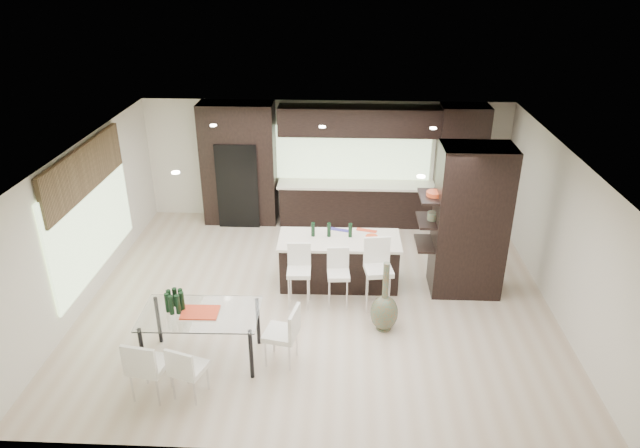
{
  "coord_description": "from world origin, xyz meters",
  "views": [
    {
      "loc": [
        0.43,
        -8.6,
        5.5
      ],
      "look_at": [
        0.0,
        0.6,
        1.15
      ],
      "focal_mm": 32.0,
      "sensor_mm": 36.0,
      "label": 1
    }
  ],
  "objects_px": {
    "stool_right": "(378,282)",
    "chair_near": "(190,372)",
    "kitchen_island": "(339,261)",
    "stool_mid": "(338,284)",
    "bench": "(357,266)",
    "chair_far": "(150,369)",
    "floor_vase": "(385,297)",
    "chair_end": "(281,337)",
    "dining_table": "(203,336)",
    "stool_left": "(299,282)"
  },
  "relations": [
    {
      "from": "floor_vase",
      "to": "chair_far",
      "type": "height_order",
      "value": "floor_vase"
    },
    {
      "from": "kitchen_island",
      "to": "chair_near",
      "type": "bearing_deg",
      "value": -123.56
    },
    {
      "from": "stool_mid",
      "to": "chair_far",
      "type": "relative_size",
      "value": 0.96
    },
    {
      "from": "stool_mid",
      "to": "chair_far",
      "type": "height_order",
      "value": "chair_far"
    },
    {
      "from": "bench",
      "to": "stool_left",
      "type": "bearing_deg",
      "value": -120.36
    },
    {
      "from": "bench",
      "to": "chair_end",
      "type": "height_order",
      "value": "chair_end"
    },
    {
      "from": "floor_vase",
      "to": "chair_near",
      "type": "distance_m",
      "value": 3.2
    },
    {
      "from": "stool_left",
      "to": "floor_vase",
      "type": "relative_size",
      "value": 0.74
    },
    {
      "from": "stool_mid",
      "to": "stool_right",
      "type": "xyz_separation_m",
      "value": [
        0.67,
        -0.04,
        0.09
      ]
    },
    {
      "from": "bench",
      "to": "chair_far",
      "type": "relative_size",
      "value": 1.6
    },
    {
      "from": "stool_right",
      "to": "chair_end",
      "type": "relative_size",
      "value": 1.18
    },
    {
      "from": "stool_right",
      "to": "dining_table",
      "type": "xyz_separation_m",
      "value": [
        -2.65,
        -1.5,
        -0.1
      ]
    },
    {
      "from": "chair_far",
      "to": "chair_end",
      "type": "distance_m",
      "value": 1.88
    },
    {
      "from": "dining_table",
      "to": "chair_far",
      "type": "bearing_deg",
      "value": -125.07
    },
    {
      "from": "chair_far",
      "to": "dining_table",
      "type": "bearing_deg",
      "value": 65.96
    },
    {
      "from": "kitchen_island",
      "to": "stool_mid",
      "type": "distance_m",
      "value": 0.76
    },
    {
      "from": "kitchen_island",
      "to": "chair_far",
      "type": "bearing_deg",
      "value": -129.8
    },
    {
      "from": "bench",
      "to": "chair_near",
      "type": "relative_size",
      "value": 1.8
    },
    {
      "from": "chair_end",
      "to": "dining_table",
      "type": "bearing_deg",
      "value": 102.04
    },
    {
      "from": "stool_right",
      "to": "chair_far",
      "type": "relative_size",
      "value": 1.15
    },
    {
      "from": "chair_far",
      "to": "stool_right",
      "type": "bearing_deg",
      "value": 45.52
    },
    {
      "from": "stool_left",
      "to": "stool_right",
      "type": "bearing_deg",
      "value": -3.24
    },
    {
      "from": "bench",
      "to": "chair_far",
      "type": "xyz_separation_m",
      "value": [
        -2.84,
        -3.26,
        0.17
      ]
    },
    {
      "from": "kitchen_island",
      "to": "chair_far",
      "type": "relative_size",
      "value": 2.47
    },
    {
      "from": "bench",
      "to": "floor_vase",
      "type": "distance_m",
      "value": 1.65
    },
    {
      "from": "stool_right",
      "to": "bench",
      "type": "xyz_separation_m",
      "value": [
        -0.34,
        0.96,
        -0.24
      ]
    },
    {
      "from": "kitchen_island",
      "to": "stool_right",
      "type": "xyz_separation_m",
      "value": [
        0.67,
        -0.79,
        0.05
      ]
    },
    {
      "from": "stool_right",
      "to": "dining_table",
      "type": "height_order",
      "value": "stool_right"
    },
    {
      "from": "stool_mid",
      "to": "dining_table",
      "type": "distance_m",
      "value": 2.5
    },
    {
      "from": "stool_mid",
      "to": "stool_right",
      "type": "bearing_deg",
      "value": -7.84
    },
    {
      "from": "floor_vase",
      "to": "dining_table",
      "type": "relative_size",
      "value": 0.71
    },
    {
      "from": "kitchen_island",
      "to": "stool_left",
      "type": "relative_size",
      "value": 2.42
    },
    {
      "from": "dining_table",
      "to": "chair_near",
      "type": "xyz_separation_m",
      "value": [
        0.0,
        -0.77,
        -0.02
      ]
    },
    {
      "from": "chair_end",
      "to": "stool_right",
      "type": "bearing_deg",
      "value": -32.63
    },
    {
      "from": "stool_mid",
      "to": "chair_end",
      "type": "xyz_separation_m",
      "value": [
        -0.81,
        -1.54,
        0.01
      ]
    },
    {
      "from": "chair_end",
      "to": "bench",
      "type": "bearing_deg",
      "value": -12.92
    },
    {
      "from": "kitchen_island",
      "to": "chair_far",
      "type": "xyz_separation_m",
      "value": [
        -2.51,
        -3.09,
        -0.01
      ]
    },
    {
      "from": "kitchen_island",
      "to": "stool_left",
      "type": "height_order",
      "value": "kitchen_island"
    },
    {
      "from": "chair_near",
      "to": "stool_left",
      "type": "bearing_deg",
      "value": 78.49
    },
    {
      "from": "chair_near",
      "to": "chair_far",
      "type": "bearing_deg",
      "value": -159.0
    },
    {
      "from": "stool_right",
      "to": "chair_near",
      "type": "bearing_deg",
      "value": -147.89
    },
    {
      "from": "stool_left",
      "to": "stool_right",
      "type": "xyz_separation_m",
      "value": [
        1.34,
        -0.03,
        0.06
      ]
    },
    {
      "from": "chair_end",
      "to": "stool_mid",
      "type": "bearing_deg",
      "value": -15.83
    },
    {
      "from": "kitchen_island",
      "to": "stool_mid",
      "type": "bearing_deg",
      "value": -90.71
    },
    {
      "from": "stool_mid",
      "to": "chair_end",
      "type": "height_order",
      "value": "chair_end"
    },
    {
      "from": "kitchen_island",
      "to": "floor_vase",
      "type": "height_order",
      "value": "floor_vase"
    },
    {
      "from": "chair_near",
      "to": "chair_end",
      "type": "distance_m",
      "value": 1.4
    },
    {
      "from": "kitchen_island",
      "to": "stool_mid",
      "type": "height_order",
      "value": "kitchen_island"
    },
    {
      "from": "stool_right",
      "to": "stool_mid",
      "type": "bearing_deg",
      "value": 168.24
    },
    {
      "from": "kitchen_island",
      "to": "chair_near",
      "type": "distance_m",
      "value": 3.65
    }
  ]
}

